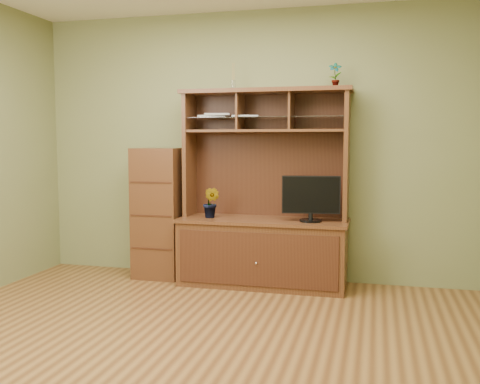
% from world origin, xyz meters
% --- Properties ---
extents(room, '(4.54, 4.04, 2.74)m').
position_xyz_m(room, '(0.00, 0.00, 1.35)').
color(room, brown).
rests_on(room, ground).
extents(media_hutch, '(1.66, 0.61, 1.90)m').
position_xyz_m(media_hutch, '(0.18, 1.73, 0.52)').
color(media_hutch, '#412312').
rests_on(media_hutch, room).
extents(monitor, '(0.54, 0.21, 0.43)m').
position_xyz_m(monitor, '(0.65, 1.65, 0.88)').
color(monitor, black).
rests_on(monitor, media_hutch).
extents(orchid_plant, '(0.20, 0.17, 0.30)m').
position_xyz_m(orchid_plant, '(-0.33, 1.65, 0.80)').
color(orchid_plant, '#325F20').
rests_on(orchid_plant, media_hutch).
extents(top_plant, '(0.13, 0.09, 0.23)m').
position_xyz_m(top_plant, '(0.84, 1.80, 2.02)').
color(top_plant, '#3A6523').
rests_on(top_plant, media_hutch).
extents(reed_diffuser, '(0.05, 0.05, 0.26)m').
position_xyz_m(reed_diffuser, '(-0.14, 1.81, 2.00)').
color(reed_diffuser, silver).
rests_on(reed_diffuser, media_hutch).
extents(magazines, '(0.66, 0.28, 0.04)m').
position_xyz_m(magazines, '(-0.24, 1.81, 1.65)').
color(magazines, '#B6B6BB').
rests_on(magazines, media_hutch).
extents(side_cabinet, '(0.47, 0.43, 1.33)m').
position_xyz_m(side_cabinet, '(-0.92, 1.77, 0.66)').
color(side_cabinet, '#412312').
rests_on(side_cabinet, room).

